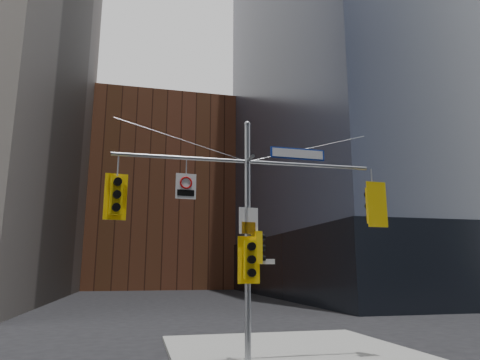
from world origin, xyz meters
name	(u,v)px	position (x,y,z in m)	size (l,w,h in m)	color
sidewalk_corner	(291,352)	(2.00, 4.00, 0.07)	(8.00, 8.00, 0.15)	gray
podium_ne	(425,267)	(28.00, 32.00, 3.00)	(36.40, 36.40, 6.00)	black
brick_midrise	(161,197)	(0.00, 58.00, 14.00)	(26.00, 20.00, 28.00)	brown
signal_assembly	(248,213)	(0.00, 1.99, 4.42)	(8.00, 0.80, 7.30)	#96999F
traffic_light_west_arm	(116,196)	(-3.79, 2.01, 4.80)	(0.63, 0.55, 1.32)	yellow
traffic_light_east_arm	(373,205)	(4.18, 1.99, 4.80)	(0.69, 0.56, 1.45)	yellow
traffic_light_pole_side	(258,247)	(0.32, 2.01, 3.41)	(0.41, 0.35, 0.94)	yellow
traffic_light_pole_front	(250,260)	(0.00, 1.73, 3.05)	(0.64, 0.52, 1.35)	yellow
street_sign_blade	(298,154)	(1.64, 2.00, 6.35)	(1.81, 0.10, 0.35)	#102E99
regulatory_sign_arm	(186,185)	(-1.85, 1.97, 5.17)	(0.60, 0.10, 0.75)	silver
regulatory_sign_pole	(249,221)	(0.00, 1.88, 4.16)	(0.59, 0.10, 0.77)	silver
street_blade_ew	(262,262)	(0.45, 2.00, 3.00)	(0.76, 0.06, 0.15)	silver
street_blade_ns	(244,272)	(0.00, 2.45, 2.69)	(0.05, 0.70, 0.14)	#145926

